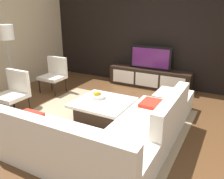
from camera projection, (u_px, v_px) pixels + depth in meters
ground_plane at (105, 122)px, 4.45m from camera, size 14.00×14.00×0.00m
feature_wall_back at (156, 33)px, 6.23m from camera, size 6.40×0.12×2.80m
area_rug at (101, 121)px, 4.50m from camera, size 3.12×2.70×0.01m
media_console at (149, 78)px, 6.36m from camera, size 2.21×0.44×0.50m
television at (150, 58)px, 6.18m from camera, size 1.12×0.06×0.60m
sectional_couch at (107, 137)px, 3.44m from camera, size 2.27×2.42×0.80m
coffee_table at (103, 110)px, 4.51m from camera, size 1.04×1.00×0.38m
accent_chair_near at (14, 90)px, 4.74m from camera, size 0.57×0.54×0.87m
floor_lamp at (6, 37)px, 5.12m from camera, size 0.33×0.33×1.71m
ottoman at (173, 102)px, 4.89m from camera, size 0.70×0.70×0.40m
fruit_bowl at (97, 95)px, 4.60m from camera, size 0.28×0.28×0.14m
accent_chair_far at (55, 72)px, 5.98m from camera, size 0.58×0.52×0.87m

